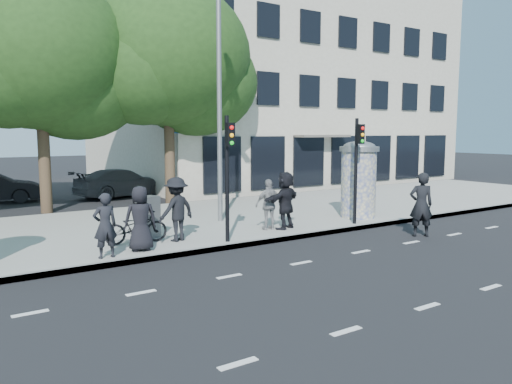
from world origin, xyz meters
TOP-DOWN VIEW (x-y plane):
  - ground at (0.00, 0.00)m, footprint 120.00×120.00m
  - sidewalk at (0.00, 7.50)m, footprint 40.00×8.00m
  - curb at (0.00, 3.55)m, footprint 40.00×0.10m
  - lane_dash_near at (0.00, -2.20)m, footprint 32.00×0.12m
  - lane_dash_far at (0.00, 1.40)m, footprint 32.00×0.12m
  - ad_column_right at (5.20, 4.70)m, footprint 1.36×1.36m
  - traffic_pole_near at (-0.60, 3.79)m, footprint 0.22×0.31m
  - traffic_pole_far at (4.20, 3.79)m, footprint 0.22×0.31m
  - street_lamp at (0.80, 6.63)m, footprint 0.25×0.93m
  - tree_near_left at (-3.50, 12.70)m, footprint 6.80×6.80m
  - tree_center at (1.50, 12.30)m, footprint 7.00×7.00m
  - building at (12.00, 19.99)m, footprint 20.30×15.85m
  - ped_a at (-2.95, 4.14)m, footprint 0.89×0.67m
  - ped_b at (-3.90, 3.92)m, footprint 0.57×0.38m
  - ped_d at (-1.71, 4.69)m, footprint 1.27×0.94m
  - ped_e at (1.31, 4.58)m, footprint 0.98×0.65m
  - ped_f at (1.80, 4.42)m, footprint 1.74×1.12m
  - man_road at (4.91, 1.83)m, footprint 0.84×0.77m
  - bicycle at (-2.75, 5.02)m, footprint 0.79×1.74m
  - cabinet_left at (-2.22, 5.47)m, footprint 0.67×0.57m
  - cabinet_right at (5.05, 4.92)m, footprint 0.60×0.53m
  - car_right at (0.54, 15.78)m, footprint 2.84×4.93m

SIDE VIEW (x-z plane):
  - ground at x=0.00m, z-range 0.00..0.00m
  - lane_dash_near at x=0.00m, z-range 0.00..0.01m
  - lane_dash_far at x=0.00m, z-range 0.00..0.01m
  - sidewalk at x=0.00m, z-range 0.00..0.15m
  - curb at x=0.00m, z-range -0.01..0.15m
  - bicycle at x=-2.75m, z-range 0.15..1.03m
  - cabinet_right at x=5.05m, z-range 0.15..1.19m
  - car_right at x=0.54m, z-range 0.00..1.35m
  - cabinet_left at x=-2.22m, z-range 0.15..1.33m
  - ped_e at x=1.31m, z-range 0.15..1.70m
  - ped_b at x=-3.90m, z-range 0.15..1.71m
  - man_road at x=4.91m, z-range 0.00..1.92m
  - ped_a at x=-2.95m, z-range 0.15..1.79m
  - ped_d at x=-1.71m, z-range 0.15..1.90m
  - ped_f at x=1.80m, z-range 0.15..1.92m
  - ad_column_right at x=5.20m, z-range 0.21..2.86m
  - traffic_pole_near at x=-0.60m, z-range 0.53..3.93m
  - traffic_pole_far at x=4.20m, z-range 0.53..3.93m
  - street_lamp at x=0.80m, z-range 0.79..8.79m
  - building at x=12.00m, z-range -0.01..11.99m
  - tree_near_left at x=-3.50m, z-range 1.58..10.55m
  - tree_center at x=1.50m, z-range 1.66..10.96m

